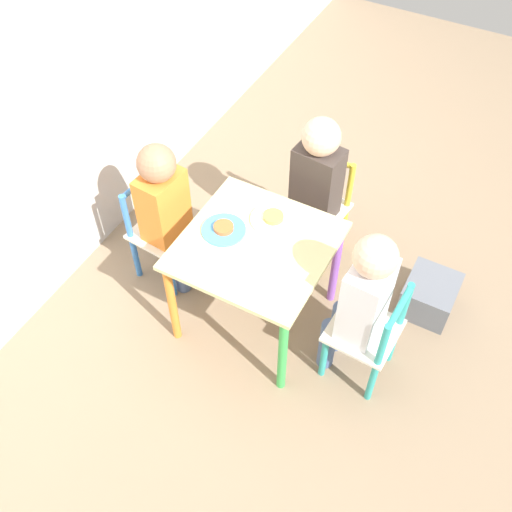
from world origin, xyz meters
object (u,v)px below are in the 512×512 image
Objects in this scene: child_right at (315,182)px; child_back at (166,206)px; chair_yellow at (318,209)px; storage_bin at (429,295)px; kids_table at (256,256)px; chair_blue at (161,232)px; child_front at (362,297)px; plate_right at (273,219)px; plate_back at (224,229)px; chair_teal at (368,335)px.

child_back is at bearing -134.59° from child_right.
chair_yellow is 0.64m from storage_bin.
kids_table is 0.54m from chair_blue.
child_right is 0.73m from storage_bin.
child_right is 1.01× the size of child_front.
child_front is (-0.02, -0.46, 0.05)m from kids_table.
plate_right is at bearing -92.24° from chair_yellow.
child_right is 4.26× the size of plate_right.
chair_blue is 2.92× the size of plate_back.
storage_bin is at bearing -67.31° from chair_blue.
chair_teal is at bearing 90.00° from child_front.
chair_yellow is 2.79× the size of plate_right.
chair_blue is at bearing 107.69° from storage_bin.
chair_yellow is 2.13× the size of storage_bin.
plate_right is at bearing -105.57° from chair_teal.
plate_back reaches higher than storage_bin.
child_right reaches higher than child_back.
chair_teal is 0.66× the size of child_right.
chair_yellow is 0.66× the size of child_front.
child_back is 4.09× the size of plate_right.
chair_yellow is at bearing 90.00° from child_right.
chair_yellow is at bearing -21.01° from plate_back.
child_right is at bearing -22.82° from plate_back.
child_back is 4.28× the size of plate_back.
chair_teal is 0.22m from child_front.
child_back is at bearing 103.18° from plate_right.
chair_teal is (-0.54, -0.46, 0.00)m from chair_yellow.
child_front reaches higher than chair_blue.
plate_right is (0.15, 0.00, 0.09)m from kids_table.
plate_back is at bearing -89.37° from chair_teal.
child_right is 4.45× the size of plate_back.
plate_back reaches higher than chair_yellow.
chair_yellow is at bearing -45.35° from chair_blue.
child_right is at bearing -5.69° from kids_table.
child_back is (-0.01, -0.06, 0.20)m from chair_blue.
chair_yellow is 0.72m from child_back.
child_right is 3.26× the size of storage_bin.
plate_back is at bearing -105.32° from chair_yellow.
chair_blue is 2.13× the size of storage_bin.
child_front is at bearing -88.99° from chair_blue.
child_back reaches higher than chair_teal.
child_front reaches higher than child_back.
child_front is (-0.54, -0.41, 0.21)m from chair_yellow.
chair_blue is 0.66× the size of child_right.
chair_blue is 0.66× the size of child_front.
storage_bin is (0.42, -0.80, -0.42)m from plate_back.
child_right reaches higher than kids_table.
plate_back is (-0.45, 0.19, 0.03)m from child_right.
chair_blue is 0.45m from plate_back.
child_back is 3.13× the size of storage_bin.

